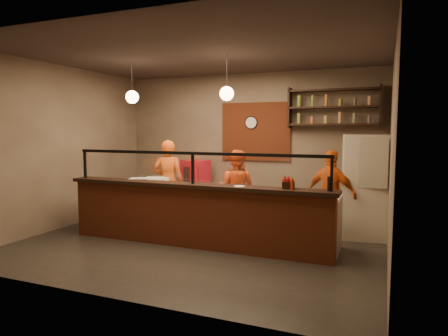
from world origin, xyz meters
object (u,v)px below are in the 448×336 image
at_px(wall_clock, 251,123).
at_px(cook_left, 168,182).
at_px(cook_mid, 236,189).
at_px(pizza_dough, 214,190).
at_px(red_cooler, 196,187).
at_px(cook_right, 331,194).
at_px(condiment_caddy, 288,185).
at_px(pepper_mill, 329,184).
at_px(fridge, 365,187).

height_order(wall_clock, cook_left, wall_clock).
xyz_separation_m(cook_mid, pizza_dough, (-0.02, -1.07, 0.13)).
relative_size(cook_mid, red_cooler, 1.25).
relative_size(cook_right, red_cooler, 1.28).
bearing_deg(cook_left, wall_clock, -150.46).
xyz_separation_m(cook_right, pizza_dough, (-1.84, -1.01, 0.11)).
height_order(red_cooler, condiment_caddy, red_cooler).
relative_size(cook_left, condiment_caddy, 9.21).
relative_size(cook_mid, pepper_mill, 7.34).
bearing_deg(pizza_dough, cook_right, 28.76).
bearing_deg(fridge, cook_left, 177.95).
height_order(cook_right, pepper_mill, cook_right).
bearing_deg(red_cooler, fridge, 11.32).
bearing_deg(red_cooler, cook_mid, -13.16).
bearing_deg(cook_mid, pizza_dough, 89.51).
bearing_deg(fridge, pizza_dough, -158.66).
xyz_separation_m(wall_clock, cook_left, (-1.33, -1.43, -1.23)).
bearing_deg(pizza_dough, fridge, 28.64).
xyz_separation_m(fridge, pepper_mill, (-0.42, -1.65, 0.24)).
relative_size(fridge, red_cooler, 1.49).
relative_size(cook_left, fridge, 0.94).
height_order(fridge, pizza_dough, fridge).
bearing_deg(pizza_dough, cook_left, 146.70).
bearing_deg(condiment_caddy, pizza_dough, 166.62).
height_order(cook_right, red_cooler, cook_right).
xyz_separation_m(cook_mid, fridge, (2.37, 0.24, 0.15)).
height_order(wall_clock, cook_right, wall_clock).
relative_size(cook_mid, cook_right, 0.98).
distance_m(cook_mid, red_cooler, 1.72).
height_order(fridge, condiment_caddy, fridge).
relative_size(cook_right, fridge, 0.86).
distance_m(cook_mid, pepper_mill, 2.44).
relative_size(fridge, condiment_caddy, 9.84).
bearing_deg(red_cooler, pepper_mill, -13.10).
xyz_separation_m(cook_left, condiment_caddy, (2.82, -1.28, 0.24)).
bearing_deg(cook_right, red_cooler, 0.80).
relative_size(cook_right, pizza_dough, 2.91).
distance_m(wall_clock, red_cooler, 1.96).
xyz_separation_m(cook_left, cook_mid, (1.46, 0.12, -0.09)).
height_order(cook_left, condiment_caddy, cook_left).
distance_m(cook_left, red_cooler, 1.15).
bearing_deg(cook_left, condiment_caddy, 138.14).
bearing_deg(cook_mid, wall_clock, -83.95).
height_order(cook_left, cook_mid, cook_left).
distance_m(cook_right, fridge, 0.64).
distance_m(wall_clock, cook_mid, 1.87).
distance_m(wall_clock, condiment_caddy, 3.24).
bearing_deg(cook_right, pizza_dough, 47.96).
xyz_separation_m(pizza_dough, condiment_caddy, (1.37, -0.33, 0.21)).
xyz_separation_m(red_cooler, pepper_mill, (3.33, -2.42, 0.54)).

